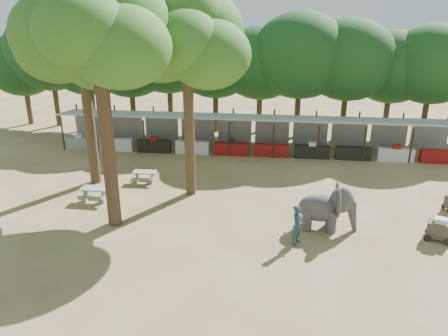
# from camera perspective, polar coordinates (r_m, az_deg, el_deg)

# --- Properties ---
(ground) EXTENTS (100.00, 100.00, 0.00)m
(ground) POSITION_cam_1_polar(r_m,az_deg,el_deg) (19.19, 1.25, -11.04)
(ground) COLOR brown
(ground) RESTS_ON ground
(vendor_stalls) EXTENTS (28.00, 2.99, 2.80)m
(vendor_stalls) POSITION_cam_1_polar(r_m,az_deg,el_deg) (31.41, 3.71, 4.22)
(vendor_stalls) COLOR #A1A4A9
(vendor_stalls) RESTS_ON ground
(yard_tree_left) EXTENTS (7.10, 6.90, 11.02)m
(yard_tree_left) POSITION_cam_1_polar(r_m,az_deg,el_deg) (25.79, -18.35, 15.53)
(yard_tree_left) COLOR #332316
(yard_tree_left) RESTS_ON ground
(yard_tree_center) EXTENTS (7.10, 6.90, 12.04)m
(yard_tree_center) POSITION_cam_1_polar(r_m,az_deg,el_deg) (19.96, -16.55, 17.37)
(yard_tree_center) COLOR #332316
(yard_tree_center) RESTS_ON ground
(yard_tree_back) EXTENTS (7.10, 6.90, 11.36)m
(yard_tree_back) POSITION_cam_1_polar(r_m,az_deg,el_deg) (22.95, -5.17, 16.77)
(yard_tree_back) COLOR #332316
(yard_tree_back) RESTS_ON ground
(backdrop_trees) EXTENTS (46.46, 5.95, 8.33)m
(backdrop_trees) POSITION_cam_1_polar(r_m,az_deg,el_deg) (35.57, 4.35, 13.30)
(backdrop_trees) COLOR #332316
(backdrop_trees) RESTS_ON ground
(elephant) EXTENTS (2.86, 2.19, 2.19)m
(elephant) POSITION_cam_1_polar(r_m,az_deg,el_deg) (21.15, 13.33, -5.08)
(elephant) COLOR #3A3838
(elephant) RESTS_ON ground
(handler) EXTENTS (0.70, 0.79, 1.85)m
(handler) POSITION_cam_1_polar(r_m,az_deg,el_deg) (19.69, 9.54, -7.37)
(handler) COLOR #26384C
(handler) RESTS_ON ground
(picnic_table_near) EXTENTS (1.56, 1.41, 0.76)m
(picnic_table_near) POSITION_cam_1_polar(r_m,az_deg,el_deg) (24.67, -16.45, -3.07)
(picnic_table_near) COLOR gray
(picnic_table_near) RESTS_ON ground
(picnic_table_far) EXTENTS (1.42, 1.28, 0.69)m
(picnic_table_far) POSITION_cam_1_polar(r_m,az_deg,el_deg) (26.55, -10.30, -0.91)
(picnic_table_far) COLOR gray
(picnic_table_far) RESTS_ON ground
(cart_front) EXTENTS (1.32, 1.08, 1.11)m
(cart_front) POSITION_cam_1_polar(r_m,az_deg,el_deg) (22.12, 26.29, -7.19)
(cart_front) COLOR #352D25
(cart_front) RESTS_ON ground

